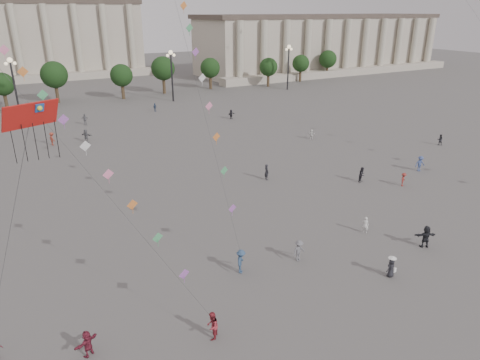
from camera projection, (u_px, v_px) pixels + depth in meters
ground at (333, 301)px, 29.05m from camera, size 360.00×360.00×0.00m
hall_east at (323, 44)px, 136.00m from camera, size 84.00×26.22×17.20m
hall_central at (53, 25)px, 128.77m from camera, size 48.30×34.30×35.50m
tree_row at (92, 76)px, 90.42m from camera, size 137.12×5.12×8.00m
lamp_post_mid_west at (13, 76)px, 76.44m from camera, size 2.00×0.90×10.65m
lamp_post_mid_east at (171, 66)px, 89.95m from camera, size 2.00×0.90×10.65m
lamp_post_far_east at (289, 59)px, 103.47m from camera, size 2.00×0.90×10.65m
person_crowd_0 at (155, 107)px, 83.10m from camera, size 1.00×0.83×1.60m
person_crowd_3 at (426, 237)px, 35.34m from camera, size 1.86×1.27×1.93m
person_crowd_4 at (32, 113)px, 78.05m from camera, size 1.23×1.63×1.71m
person_crowd_6 at (299, 251)px, 33.43m from camera, size 1.24×0.83×1.77m
person_crowd_7 at (311, 134)px, 65.27m from camera, size 1.47×0.82×1.51m
person_crowd_8 at (403, 179)px, 47.77m from camera, size 1.16×1.00×1.55m
person_crowd_9 at (231, 114)px, 77.34m from camera, size 1.64×0.95×1.69m
person_crowd_12 at (86, 136)px, 63.74m from camera, size 1.61×1.74×1.94m
person_crowd_13 at (365, 225)px, 37.69m from camera, size 0.64×0.67×1.54m
person_crowd_14 at (420, 164)px, 52.16m from camera, size 1.38×1.00×1.92m
person_crowd_15 at (440, 140)px, 62.38m from camera, size 0.98×0.96×1.59m
person_crowd_16 at (85, 119)px, 73.26m from camera, size 1.16×0.59×1.91m
person_crowd_17 at (52, 139)px, 62.18m from camera, size 1.10×1.42×1.93m
person_crowd_18 at (267, 172)px, 49.51m from camera, size 0.49×0.71×1.88m
person_crowd_19 at (362, 175)px, 48.88m from camera, size 1.05×0.94×1.77m
tourist_2 at (87, 343)px, 24.21m from camera, size 1.58×1.16×1.65m
kite_flyer_0 at (212, 326)px, 25.44m from camera, size 1.10×1.12×1.83m
kite_flyer_1 at (241, 261)px, 31.89m from camera, size 1.31×1.40×1.90m
hat_person at (391, 267)px, 31.44m from camera, size 0.77×0.60×1.69m
dragon_kite at (33, 134)px, 16.89m from camera, size 3.03×3.07×14.38m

